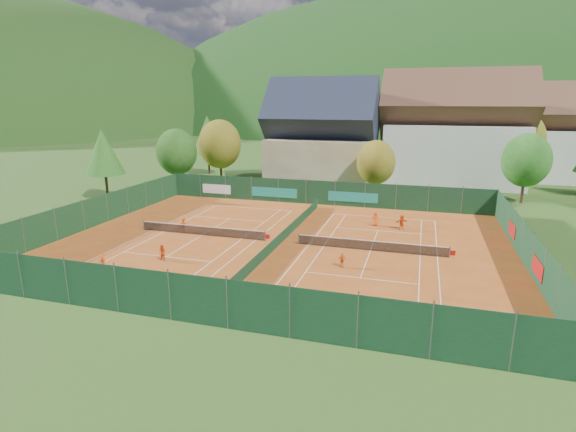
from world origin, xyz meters
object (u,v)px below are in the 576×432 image
Objects in this scene: ball_hopper at (387,304)px; player_right_far_a at (375,219)px; player_left_near at (103,258)px; player_left_far at (184,224)px; hotel_block_b at (543,139)px; player_left_mid at (162,253)px; player_right_far_b at (402,222)px; chalet at (322,141)px; hotel_block_a at (453,135)px; player_right_near at (342,260)px.

player_right_far_a is (-2.71, 19.53, 0.19)m from ball_hopper.
player_left_far is at bearing 77.47° from player_left_near.
player_left_mid is at bearing -126.34° from hotel_block_b.
player_left_mid is 21.69m from player_right_far_a.
ball_hopper is 21.99m from player_left_near.
player_right_far_b is at bearing -118.41° from hotel_block_b.
player_right_far_b is at bearing -172.67° from player_left_far.
chalet is 0.75× the size of hotel_block_a.
hotel_block_a reaches higher than player_right_near.
hotel_block_b is 42.79m from player_right_far_a.
player_right_far_a is (15.30, 15.37, 0.07)m from player_left_mid.
player_right_far_b is (-0.06, 18.87, 0.22)m from ball_hopper.
player_left_near is 26.04m from player_right_far_a.
player_right_far_a is at bearing -64.34° from chalet.
player_left_near is at bearing -145.74° from player_left_mid.
player_right_far_a reaches higher than ball_hopper.
chalet is 36.35m from player_right_near.
player_right_near is 12.72m from player_right_far_a.
player_left_mid is (-4.75, -37.32, -5.95)m from chalet.
player_left_near is 10.30m from player_left_far.
hotel_block_a is 18.31× the size of player_left_near.
hotel_block_a is 49.86m from player_left_mid.
hotel_block_a is 13.92× the size of player_right_far_b.
hotel_block_b is 42.03m from player_right_far_b.
player_left_far is (-7.30, -29.34, -5.89)m from chalet.
player_right_far_b is (-19.80, -36.61, -5.84)m from hotel_block_b.
player_right_near is at bearing 119.81° from ball_hopper.
ball_hopper is (13.25, -41.48, -6.07)m from chalet.
player_right_far_a is (17.84, 7.39, 0.01)m from player_left_far.
player_left_far is 17.44m from player_right_near.
hotel_block_b is 59.20m from ball_hopper.
ball_hopper is 0.68× the size of player_left_near.
chalet is 10.44× the size of player_right_far_b.
ball_hopper is at bearing -8.42° from player_left_mid.
player_right_near is (16.62, -5.28, -0.13)m from player_left_far.
hotel_block_b is at bearing 22.99° from chalet.
player_right_far_b reaches higher than player_left_far.
player_right_far_a is at bearing 37.54° from player_left_near.
chalet is at bearing -66.96° from player_right_far_a.
hotel_block_b is at bearing -150.91° from player_right_far_b.
ball_hopper is (-19.75, -55.48, -6.06)m from hotel_block_b.
player_right_near is (-3.94, 6.87, 0.04)m from ball_hopper.
player_left_far is 0.94× the size of player_right_far_b.
player_left_far is (-26.30, -35.34, -6.65)m from hotel_block_a.
hotel_block_b is 11.14× the size of player_right_far_b.
player_left_mid is (3.90, 2.22, 0.09)m from player_left_near.
chalet is at bearing -157.01° from hotel_block_b.
player_left_far is at bearing -103.97° from chalet.
player_right_near is 0.77× the size of player_right_far_b.
ball_hopper is 0.52× the size of player_right_far_b.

